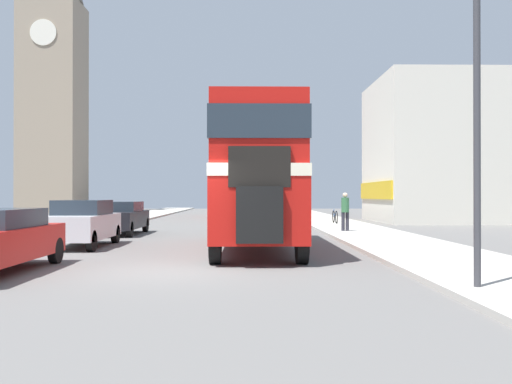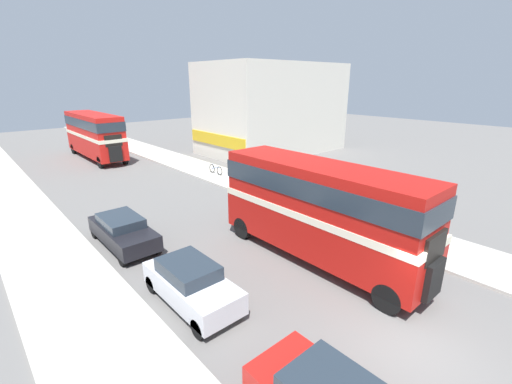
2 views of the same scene
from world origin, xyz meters
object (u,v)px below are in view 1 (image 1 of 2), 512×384
object	(u,v)px
double_decker_bus	(256,169)
bus_distant	(244,184)
bicycle_on_pavement	(335,217)
pedestrian_walking	(345,209)
car_parked_mid	(82,223)
church_tower	(53,51)
street_lamp	(477,62)
car_parked_far	(120,217)

from	to	relation	value
double_decker_bus	bus_distant	xyz separation A→B (m)	(-0.46, 27.05, 0.09)
bus_distant	bicycle_on_pavement	size ratio (longest dim) A/B	5.89
double_decker_bus	pedestrian_walking	bearing A→B (deg)	60.87
bus_distant	car_parked_mid	distance (m)	26.72
pedestrian_walking	church_tower	size ratio (longest dim) A/B	0.05
pedestrian_walking	double_decker_bus	bearing A→B (deg)	-119.13
double_decker_bus	pedestrian_walking	world-z (taller)	double_decker_bus
bicycle_on_pavement	double_decker_bus	bearing A→B (deg)	-108.25
street_lamp	car_parked_mid	bearing A→B (deg)	135.94
car_parked_mid	car_parked_far	size ratio (longest dim) A/B	0.91
double_decker_bus	bicycle_on_pavement	world-z (taller)	double_decker_bus
double_decker_bus	car_parked_far	size ratio (longest dim) A/B	2.15
street_lamp	church_tower	distance (m)	54.46
double_decker_bus	car_parked_mid	world-z (taller)	double_decker_bus
car_parked_mid	bicycle_on_pavement	bearing A→B (deg)	52.09
pedestrian_walking	church_tower	bearing A→B (deg)	126.30
car_parked_far	church_tower	xyz separation A→B (m)	(-13.96, 32.75, 15.42)
double_decker_bus	car_parked_mid	distance (m)	5.99
car_parked_mid	pedestrian_walking	xyz separation A→B (m)	(9.72, 6.36, 0.29)
street_lamp	church_tower	size ratio (longest dim) A/B	0.19
double_decker_bus	car_parked_mid	xyz separation A→B (m)	(-5.67, 0.91, -1.72)
street_lamp	double_decker_bus	bearing A→B (deg)	114.20
pedestrian_walking	street_lamp	bearing A→B (deg)	-91.54
car_parked_mid	pedestrian_walking	bearing A→B (deg)	33.22
double_decker_bus	street_lamp	world-z (taller)	street_lamp
car_parked_mid	church_tower	distance (m)	43.92
bicycle_on_pavement	church_tower	size ratio (longest dim) A/B	0.06
bus_distant	pedestrian_walking	size ratio (longest dim) A/B	6.16
pedestrian_walking	bicycle_on_pavement	bearing A→B (deg)	84.82
pedestrian_walking	car_parked_mid	bearing A→B (deg)	-146.78
bicycle_on_pavement	church_tower	xyz separation A→B (m)	(-24.36, 25.39, 15.68)
double_decker_bus	church_tower	distance (m)	46.27
car_parked_far	pedestrian_walking	distance (m)	9.79
bus_distant	car_parked_mid	world-z (taller)	bus_distant
pedestrian_walking	street_lamp	distance (m)	15.64
bus_distant	car_parked_far	xyz separation A→B (m)	(-5.27, -20.22, -1.84)
bus_distant	car_parked_mid	size ratio (longest dim) A/B	2.57
double_decker_bus	car_parked_far	distance (m)	9.08
bicycle_on_pavement	pedestrian_walking	bearing A→B (deg)	-95.18
pedestrian_walking	bicycle_on_pavement	xyz separation A→B (m)	(0.63, 6.92, -0.59)
bus_distant	bicycle_on_pavement	bearing A→B (deg)	-68.22
car_parked_far	pedestrian_walking	bearing A→B (deg)	2.60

